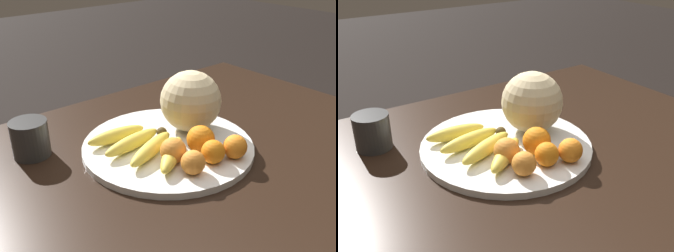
# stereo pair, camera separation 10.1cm
# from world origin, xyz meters

# --- Properties ---
(kitchen_table) EXTENTS (1.34, 0.97, 0.71)m
(kitchen_table) POSITION_xyz_m (0.00, 0.00, 0.62)
(kitchen_table) COLOR black
(kitchen_table) RESTS_ON ground_plane
(fruit_bowl) EXTENTS (0.45, 0.45, 0.02)m
(fruit_bowl) POSITION_xyz_m (0.02, -0.05, 0.72)
(fruit_bowl) COLOR white
(fruit_bowl) RESTS_ON kitchen_table
(melon) EXTENTS (0.17, 0.17, 0.17)m
(melon) POSITION_xyz_m (-0.08, -0.08, 0.82)
(melon) COLOR beige
(melon) RESTS_ON fruit_bowl
(banana_bunch) EXTENTS (0.21, 0.26, 0.04)m
(banana_bunch) POSITION_xyz_m (0.10, -0.06, 0.75)
(banana_bunch) COLOR #473819
(banana_bunch) RESTS_ON fruit_bowl
(orange_front_left) EXTENTS (0.07, 0.07, 0.07)m
(orange_front_left) POSITION_xyz_m (-0.01, 0.04, 0.77)
(orange_front_left) COLOR orange
(orange_front_left) RESTS_ON fruit_bowl
(orange_front_right) EXTENTS (0.06, 0.06, 0.06)m
(orange_front_right) POSITION_xyz_m (0.07, 0.10, 0.76)
(orange_front_right) COLOR orange
(orange_front_right) RESTS_ON fruit_bowl
(orange_mid_center) EXTENTS (0.06, 0.06, 0.06)m
(orange_mid_center) POSITION_xyz_m (-0.06, 0.11, 0.76)
(orange_mid_center) COLOR orange
(orange_mid_center) RESTS_ON fruit_bowl
(orange_back_left) EXTENTS (0.06, 0.06, 0.06)m
(orange_back_left) POSITION_xyz_m (0.00, 0.09, 0.76)
(orange_back_left) COLOR orange
(orange_back_left) RESTS_ON fruit_bowl
(orange_back_right) EXTENTS (0.06, 0.06, 0.06)m
(orange_back_right) POSITION_xyz_m (0.07, 0.03, 0.76)
(orange_back_right) COLOR orange
(orange_back_right) RESTS_ON fruit_bowl
(produce_tag) EXTENTS (0.10, 0.04, 0.00)m
(produce_tag) POSITION_xyz_m (-0.03, -0.00, 0.73)
(produce_tag) COLOR white
(produce_tag) RESTS_ON fruit_bowl
(ceramic_mug) EXTENTS (0.10, 0.12, 0.10)m
(ceramic_mug) POSITION_xyz_m (0.31, -0.25, 0.76)
(ceramic_mug) COLOR #2D2D2D
(ceramic_mug) RESTS_ON kitchen_table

